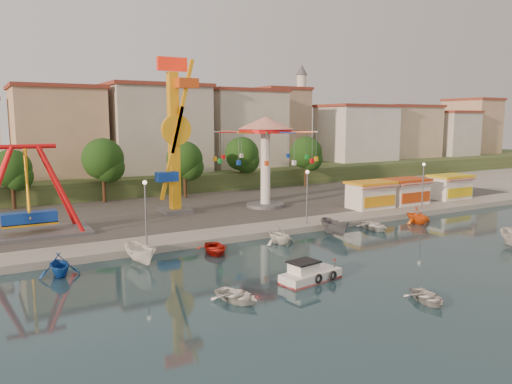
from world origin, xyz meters
TOP-DOWN VIEW (x-y plane):
  - ground at (0.00, 0.00)m, footprint 200.00×200.00m
  - quay_deck at (0.00, 62.00)m, footprint 200.00×100.00m
  - asphalt_pad at (0.00, 30.00)m, footprint 90.00×28.00m
  - hill_terrace at (0.00, 67.00)m, footprint 200.00×60.00m
  - pirate_ship_ride at (-15.87, 21.18)m, footprint 10.00×5.00m
  - kamikaze_tower at (-0.87, 24.58)m, footprint 3.94×3.10m
  - wave_swinger at (9.41, 23.14)m, footprint 11.60×11.60m
  - booth_left at (19.44, 16.49)m, footprint 5.40×3.78m
  - booth_mid at (25.16, 16.49)m, footprint 5.40×3.78m
  - booth_right at (32.97, 16.49)m, footprint 5.40×3.78m
  - lamp_post_1 at (-8.00, 13.00)m, footprint 0.14×0.14m
  - lamp_post_2 at (8.00, 13.00)m, footprint 0.14×0.14m
  - lamp_post_3 at (24.00, 13.00)m, footprint 0.14×0.14m
  - tree_1 at (-16.00, 36.24)m, footprint 4.35×4.35m
  - tree_2 at (-6.00, 35.81)m, footprint 5.02×5.02m
  - tree_3 at (4.00, 34.36)m, footprint 4.68×4.68m
  - tree_4 at (14.00, 37.35)m, footprint 4.86×4.86m
  - tree_5 at (24.00, 35.54)m, footprint 4.83×4.83m
  - building_2 at (-8.19, 51.96)m, footprint 11.95×9.28m
  - building_3 at (5.60, 48.80)m, footprint 12.59×10.50m
  - building_4 at (19.07, 52.20)m, footprint 10.75×9.23m
  - building_5 at (32.37, 50.33)m, footprint 12.77×10.96m
  - building_6 at (44.15, 48.77)m, footprint 8.23×8.98m
  - building_7 at (56.03, 53.70)m, footprint 11.59×10.93m
  - building_8 at (69.93, 47.19)m, footprint 12.84×9.28m
  - building_9 at (83.46, 49.95)m, footprint 12.95×9.17m
  - minaret at (36.00, 54.00)m, footprint 2.80×2.80m
  - cabin_motorboat at (-0.94, 0.28)m, footprint 4.61×2.37m
  - rowboat_a at (-6.84, -0.59)m, footprint 3.15×3.76m
  - rowboat_b at (2.84, -6.38)m, footprint 2.85×3.41m
  - moored_boat_1 at (-15.23, 9.80)m, footprint 2.71×3.13m
  - moored_boat_2 at (-9.48, 9.80)m, footprint 2.00×4.16m
  - moored_boat_3 at (-3.40, 9.80)m, footprint 3.48×4.22m
  - moored_boat_4 at (2.78, 9.80)m, footprint 3.00×3.38m
  - moored_boat_5 at (8.91, 9.80)m, footprint 1.95×4.14m
  - moored_boat_6 at (13.89, 9.80)m, footprint 3.21×4.12m
  - moored_boat_7 at (19.77, 9.80)m, footprint 3.03×3.45m

SIDE VIEW (x-z plane):
  - ground at x=0.00m, z-range 0.00..0.00m
  - quay_deck at x=0.00m, z-range 0.00..0.60m
  - rowboat_b at x=2.84m, z-range 0.00..0.61m
  - rowboat_a at x=-6.84m, z-range 0.00..0.67m
  - moored_boat_3 at x=-3.40m, z-range 0.00..0.76m
  - moored_boat_6 at x=13.89m, z-range 0.00..0.78m
  - cabin_motorboat at x=-0.94m, z-range -0.36..1.19m
  - asphalt_pad at x=0.00m, z-range 0.60..0.61m
  - moored_boat_5 at x=8.91m, z-range 0.00..1.54m
  - moored_boat_2 at x=-9.48m, z-range 0.00..1.55m
  - moored_boat_4 at x=2.78m, z-range 0.00..1.63m
  - moored_boat_1 at x=-15.23m, z-range 0.00..1.64m
  - moored_boat_7 at x=19.77m, z-range 0.00..1.73m
  - hill_terrace at x=0.00m, z-range 0.00..3.00m
  - booth_left at x=19.44m, z-range 0.62..3.70m
  - booth_mid at x=25.16m, z-range 0.62..3.70m
  - booth_right at x=32.97m, z-range 0.62..3.70m
  - lamp_post_1 at x=-8.00m, z-range 0.60..5.60m
  - lamp_post_2 at x=8.00m, z-range 0.60..5.60m
  - lamp_post_3 at x=24.00m, z-range 0.60..5.60m
  - pirate_ship_ride at x=-15.87m, z-range 0.39..8.39m
  - tree_1 at x=-16.00m, z-range 1.80..8.60m
  - tree_3 at x=4.00m, z-range 1.90..9.21m
  - tree_5 at x=24.00m, z-range 1.94..9.48m
  - tree_4 at x=14.00m, z-range 1.95..9.55m
  - tree_2 at x=-6.00m, z-range 1.99..9.84m
  - building_7 at x=56.03m, z-range 3.00..11.76m
  - building_3 at x=5.60m, z-range 3.00..12.20m
  - building_9 at x=83.46m, z-range 3.00..12.21m
  - building_4 at x=19.07m, z-range 3.00..12.24m
  - wave_swinger at x=9.41m, z-range 3.00..13.40m
  - kamikaze_tower at x=-0.87m, z-range 0.34..16.84m
  - building_5 at x=32.37m, z-range 3.00..14.21m
  - building_2 at x=-8.19m, z-range 3.00..14.23m
  - building_6 at x=44.15m, z-range 3.00..15.36m
  - building_8 at x=69.93m, z-range 3.00..15.58m
  - minaret at x=36.00m, z-range 3.55..21.55m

